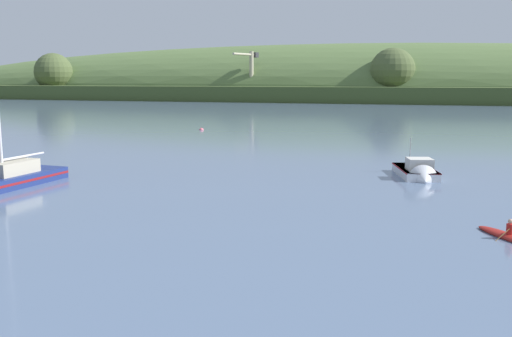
{
  "coord_description": "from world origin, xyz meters",
  "views": [
    {
      "loc": [
        7.7,
        -3.41,
        7.07
      ],
      "look_at": [
        -4.75,
        27.36,
        1.74
      ],
      "focal_mm": 39.1,
      "sensor_mm": 36.0,
      "label": 1
    }
  ],
  "objects_px": {
    "fishing_boat_moored": "(417,174)",
    "canoe_with_paddler": "(509,237)",
    "sailboat_midwater_white": "(2,183)",
    "mooring_buoy_far_upstream": "(201,130)",
    "dockside_crane": "(251,77)"
  },
  "relations": [
    {
      "from": "dockside_crane",
      "to": "sailboat_midwater_white",
      "type": "relative_size",
      "value": 1.29
    },
    {
      "from": "fishing_boat_moored",
      "to": "canoe_with_paddler",
      "type": "height_order",
      "value": "fishing_boat_moored"
    },
    {
      "from": "dockside_crane",
      "to": "sailboat_midwater_white",
      "type": "height_order",
      "value": "dockside_crane"
    },
    {
      "from": "canoe_with_paddler",
      "to": "mooring_buoy_far_upstream",
      "type": "height_order",
      "value": "canoe_with_paddler"
    },
    {
      "from": "fishing_boat_moored",
      "to": "mooring_buoy_far_upstream",
      "type": "relative_size",
      "value": 8.72
    },
    {
      "from": "sailboat_midwater_white",
      "to": "mooring_buoy_far_upstream",
      "type": "relative_size",
      "value": 17.95
    },
    {
      "from": "sailboat_midwater_white",
      "to": "mooring_buoy_far_upstream",
      "type": "distance_m",
      "value": 43.18
    },
    {
      "from": "dockside_crane",
      "to": "fishing_boat_moored",
      "type": "relative_size",
      "value": 2.65
    },
    {
      "from": "sailboat_midwater_white",
      "to": "fishing_boat_moored",
      "type": "xyz_separation_m",
      "value": [
        24.92,
        14.29,
        -0.06
      ]
    },
    {
      "from": "fishing_boat_moored",
      "to": "mooring_buoy_far_upstream",
      "type": "distance_m",
      "value": 42.95
    },
    {
      "from": "sailboat_midwater_white",
      "to": "fishing_boat_moored",
      "type": "bearing_deg",
      "value": 117.69
    },
    {
      "from": "fishing_boat_moored",
      "to": "canoe_with_paddler",
      "type": "bearing_deg",
      "value": 1.25
    },
    {
      "from": "canoe_with_paddler",
      "to": "sailboat_midwater_white",
      "type": "bearing_deg",
      "value": -130.59
    },
    {
      "from": "sailboat_midwater_white",
      "to": "dockside_crane",
      "type": "bearing_deg",
      "value": -165.86
    },
    {
      "from": "canoe_with_paddler",
      "to": "mooring_buoy_far_upstream",
      "type": "xyz_separation_m",
      "value": [
        -37.91,
        42.94,
        -0.1
      ]
    }
  ]
}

